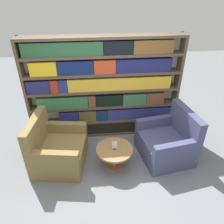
% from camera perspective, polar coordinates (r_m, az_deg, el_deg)
% --- Properties ---
extents(ground_plane, '(14.00, 14.00, 0.00)m').
position_cam_1_polar(ground_plane, '(4.07, -0.58, -15.44)').
color(ground_plane, slate).
extents(bookshelf, '(3.06, 0.30, 2.12)m').
position_cam_1_polar(bookshelf, '(4.43, -2.21, 5.87)').
color(bookshelf, silver).
rests_on(bookshelf, ground_plane).
extents(armchair_left, '(1.02, 1.06, 0.96)m').
position_cam_1_polar(armchair_left, '(4.16, -14.20, -9.56)').
color(armchair_left, olive).
rests_on(armchair_left, ground_plane).
extents(armchair_right, '(1.03, 1.07, 0.96)m').
position_cam_1_polar(armchair_right, '(4.33, 14.32, -7.65)').
color(armchair_right, '#42476B').
rests_on(armchair_right, ground_plane).
extents(coffee_table, '(0.66, 0.66, 0.40)m').
position_cam_1_polar(coffee_table, '(4.00, 0.67, -10.77)').
color(coffee_table, olive).
rests_on(coffee_table, ground_plane).
extents(table_sign, '(0.09, 0.06, 0.16)m').
position_cam_1_polar(table_sign, '(3.88, 0.69, -8.81)').
color(table_sign, black).
rests_on(table_sign, coffee_table).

